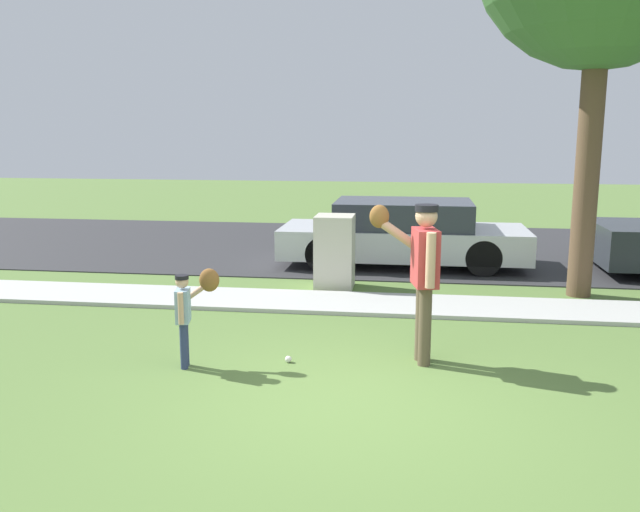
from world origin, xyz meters
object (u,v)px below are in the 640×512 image
person_adult (421,265)px  person_child (190,304)px  baseball (288,359)px  utility_cabinet (335,252)px  parked_sedan_silver (403,234)px

person_adult → person_child: size_ratio=1.66×
baseball → utility_cabinet: utility_cabinet is taller
baseball → parked_sedan_silver: size_ratio=0.02×
utility_cabinet → person_child: bearing=-105.9°
person_child → baseball: size_ratio=14.45×
person_child → baseball: person_child is taller
person_adult → person_child: (-2.47, -0.48, -0.40)m
person_child → utility_cabinet: (1.12, 3.91, -0.10)m
utility_cabinet → parked_sedan_silver: parked_sedan_silver is taller
person_adult → parked_sedan_silver: (-0.28, 5.39, -0.48)m
person_adult → utility_cabinet: 3.72m
utility_cabinet → person_adult: bearing=-68.5°
person_adult → parked_sedan_silver: 5.42m
parked_sedan_silver → baseball: bearing=-101.7°
person_adult → person_child: 2.55m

